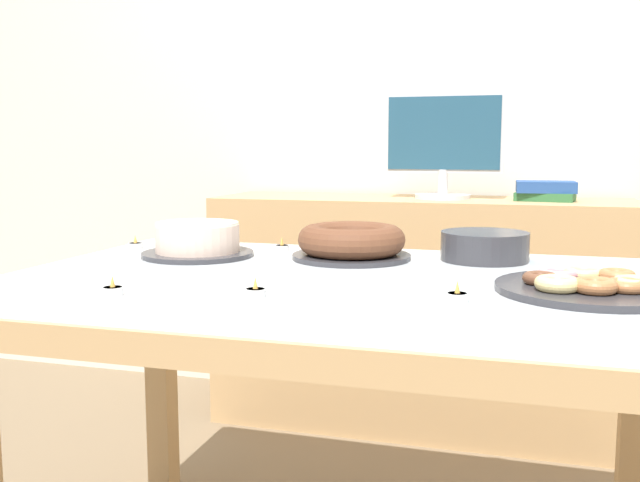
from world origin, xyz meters
TOP-DOWN VIEW (x-y plane):
  - wall_back at (0.00, 1.44)m, footprint 8.00×0.10m
  - dining_table at (0.00, 0.00)m, footprint 1.43×0.87m
  - sideboard at (0.00, 1.14)m, footprint 1.51×0.44m
  - computer_monitor at (0.08, 1.14)m, footprint 0.42×0.20m
  - book_stack at (0.44, 1.14)m, footprint 0.21×0.17m
  - cake_chocolate_round at (-0.41, 0.14)m, footprint 0.28×0.28m
  - cake_golden_bundt at (-0.03, 0.21)m, footprint 0.29×0.29m
  - pastry_platter at (0.50, -0.07)m, footprint 0.35×0.35m
  - plate_stack at (0.28, 0.28)m, footprint 0.21×0.21m
  - tealight_near_front at (-0.09, -0.28)m, footprint 0.04×0.04m
  - tealight_left_edge at (0.27, -0.21)m, footprint 0.04×0.04m
  - tealight_centre at (-0.63, 0.22)m, footprint 0.04×0.04m
  - tealight_right_edge at (-0.35, -0.34)m, footprint 0.04×0.04m
  - tealight_near_cakes at (-0.24, 0.29)m, footprint 0.04×0.04m

SIDE VIEW (x-z plane):
  - sideboard at x=0.00m, z-range 0.00..0.86m
  - dining_table at x=0.00m, z-range 0.28..1.05m
  - tealight_near_front at x=-0.09m, z-range 0.76..0.80m
  - tealight_left_edge at x=0.27m, z-range 0.76..0.80m
  - tealight_centre at x=-0.63m, z-range 0.76..0.80m
  - tealight_right_edge at x=-0.35m, z-range 0.76..0.80m
  - tealight_near_cakes at x=-0.24m, z-range 0.76..0.80m
  - pastry_platter at x=0.50m, z-range 0.77..0.81m
  - plate_stack at x=0.28m, z-range 0.77..0.84m
  - cake_chocolate_round at x=-0.41m, z-range 0.77..0.85m
  - cake_golden_bundt at x=-0.03m, z-range 0.77..0.85m
  - book_stack at x=0.44m, z-range 0.86..0.93m
  - computer_monitor at x=0.08m, z-range 0.86..1.24m
  - wall_back at x=0.00m, z-range 0.00..2.60m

